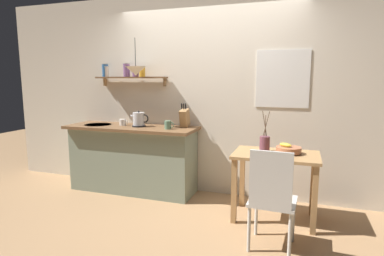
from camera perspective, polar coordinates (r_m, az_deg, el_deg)
name	(u,v)px	position (r m, az deg, el deg)	size (l,w,h in m)	color
ground_plane	(193,207)	(4.08, 0.20, -13.91)	(14.00, 14.00, 0.00)	#A87F56
back_wall	(223,95)	(4.34, 5.54, 5.81)	(6.80, 0.11, 2.70)	silver
kitchen_counter	(133,158)	(4.60, -10.45, -5.26)	(1.83, 0.63, 0.92)	gray
wall_shelf	(126,74)	(4.70, -11.69, 9.39)	(1.06, 0.20, 0.32)	brown
dining_table	(276,166)	(3.70, 14.60, -6.55)	(0.92, 0.61, 0.76)	tan
dining_chair_near	(272,196)	(3.04, 13.95, -11.59)	(0.44, 0.43, 0.96)	silver
fruit_bowl	(288,149)	(3.69, 16.71, -3.66)	(0.27, 0.27, 0.12)	#BC704C
twig_vase	(265,143)	(3.72, 12.76, -2.70)	(0.11, 0.11, 0.46)	brown
electric_kettle	(139,120)	(4.42, -9.40, 1.48)	(0.26, 0.18, 0.22)	black
knife_block	(185,118)	(4.28, -1.31, 1.83)	(0.10, 0.19, 0.32)	tan
coffee_mug_by_sink	(123,122)	(4.58, -12.15, 1.00)	(0.13, 0.09, 0.09)	white
coffee_mug_spare	(168,125)	(4.16, -4.26, 0.54)	(0.13, 0.09, 0.11)	slate
pendant_lamp	(136,71)	(4.36, -9.95, 9.96)	(0.27, 0.27, 0.48)	black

